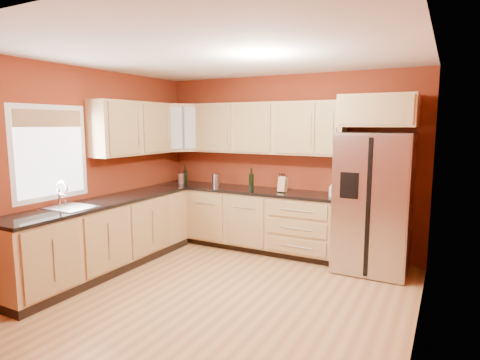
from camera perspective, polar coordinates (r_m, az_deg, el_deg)
The scene contains 23 objects.
floor at distance 4.63m, azimuth -3.11°, elevation -16.07°, with size 4.00×4.00×0.00m, color #A26E3E.
ceiling at distance 4.29m, azimuth -3.39°, elevation 17.54°, with size 4.00×4.00×0.00m, color silver.
wall_back at distance 6.06m, azimuth 6.54°, elevation 2.38°, with size 4.00×0.04×2.60m, color maroon.
wall_front at distance 2.78m, azimuth -25.05°, elevation -4.97°, with size 4.00×0.04×2.60m, color maroon.
wall_left at distance 5.56m, azimuth -21.20°, elevation 1.39°, with size 0.04×4.00×2.60m, color maroon.
wall_right at distance 3.68m, azimuth 24.57°, elevation -1.94°, with size 0.04×4.00×2.60m, color maroon.
base_cabinets_back at distance 6.16m, azimuth 0.60°, elevation -5.61°, with size 2.90×0.60×0.88m, color #AA8152.
base_cabinets_left at distance 5.50m, azimuth -18.67°, elevation -7.69°, with size 0.60×2.80×0.88m, color #AA8152.
countertop_back at distance 6.06m, azimuth 0.56°, elevation -1.39°, with size 2.90×0.62×0.04m, color black.
countertop_left at distance 5.39m, azimuth -18.81°, elevation -2.99°, with size 0.62×2.80×0.04m, color black.
upper_cabinets_back at distance 5.98m, azimuth 3.79°, elevation 7.38°, with size 2.30×0.33×0.75m, color #AA8152.
upper_cabinets_left at distance 5.92m, azimuth -15.07°, elevation 7.12°, with size 0.33×1.35×0.75m, color #AA8152.
corner_upper_cabinet at distance 6.55m, azimuth -8.33°, elevation 7.36°, with size 0.62×0.33×0.75m, color #AA8152.
over_fridge_cabinet at distance 5.39m, azimuth 19.14°, elevation 9.28°, with size 0.92×0.60×0.40m, color #AA8152.
refrigerator at distance 5.41m, azimuth 18.46°, elevation -3.06°, with size 0.90×0.75×1.78m, color #BCBCC1.
window at distance 5.21m, azimuth -25.33°, elevation 3.51°, with size 0.03×0.90×1.00m, color white.
sink_faucet at distance 5.04m, azimuth -23.02°, elevation -1.98°, with size 0.50×0.42×0.30m, color silver, non-canonical shape.
canister_left at distance 6.26m, azimuth -3.45°, elevation 0.00°, with size 0.12×0.12×0.20m, color #BCBCC1.
canister_right at distance 6.58m, azimuth -8.38°, elevation 0.21°, with size 0.11×0.11×0.17m, color #BCBCC1.
wine_bottle_a at distance 6.66m, azimuth -7.78°, elevation 0.84°, with size 0.07×0.07×0.29m, color black, non-canonical shape.
wine_bottle_b at distance 5.95m, azimuth 1.62°, elevation 0.19°, with size 0.07×0.07×0.32m, color black, non-canonical shape.
knife_block at distance 5.77m, azimuth 6.09°, elevation -0.61°, with size 0.11×0.10×0.22m, color tan.
soap_dispenser at distance 5.49m, azimuth 12.84°, elevation -1.45°, with size 0.06×0.06×0.17m, color silver.
Camera 1 is at (2.18, -3.62, 1.89)m, focal length 30.00 mm.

